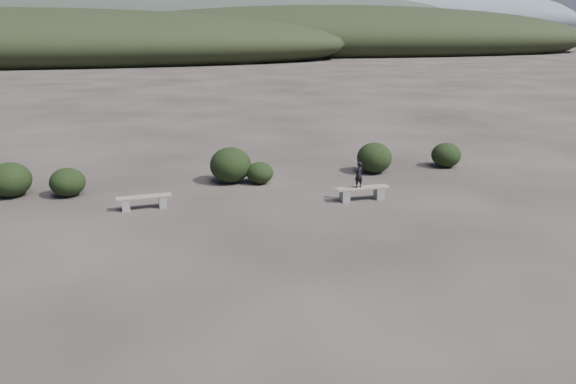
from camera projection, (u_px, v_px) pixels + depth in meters
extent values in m
plane|color=#292320|center=(294.00, 279.00, 13.20)|extent=(1200.00, 1200.00, 0.00)
cube|color=slate|center=(126.00, 205.00, 18.08)|extent=(0.28, 0.37, 0.39)
cube|color=slate|center=(163.00, 201.00, 18.43)|extent=(0.28, 0.37, 0.39)
cube|color=gray|center=(144.00, 197.00, 18.19)|extent=(1.79, 0.55, 0.05)
cube|color=slate|center=(345.00, 196.00, 19.00)|extent=(0.28, 0.38, 0.42)
cube|color=slate|center=(379.00, 193.00, 19.32)|extent=(0.28, 0.38, 0.42)
cube|color=gray|center=(362.00, 188.00, 19.09)|extent=(1.89, 0.49, 0.05)
imported|color=black|center=(359.00, 175.00, 18.92)|extent=(0.38, 0.30, 0.90)
ellipsoid|color=black|center=(68.00, 182.00, 19.59)|extent=(1.22, 1.22, 1.00)
ellipsoid|color=black|center=(231.00, 165.00, 21.28)|extent=(1.57, 1.57, 1.35)
ellipsoid|color=black|center=(260.00, 173.00, 21.19)|extent=(1.03, 1.03, 0.82)
ellipsoid|color=black|center=(374.00, 158.00, 22.69)|extent=(1.41, 1.41, 1.23)
ellipsoid|color=black|center=(446.00, 155.00, 23.66)|extent=(1.24, 1.24, 1.03)
ellipsoid|color=black|center=(10.00, 180.00, 19.49)|extent=(1.43, 1.43, 1.21)
ellipsoid|color=black|center=(24.00, 46.00, 91.76)|extent=(110.00, 40.00, 12.00)
ellipsoid|color=black|center=(339.00, 39.00, 122.50)|extent=(120.00, 44.00, 14.00)
ellipsoid|color=#2B352B|center=(172.00, 28.00, 161.67)|extent=(190.00, 64.00, 24.00)
ellipsoid|color=slate|center=(298.00, 18.00, 305.77)|extent=(340.00, 110.00, 44.00)
ellipsoid|color=gray|center=(120.00, 16.00, 378.55)|extent=(460.00, 140.00, 56.00)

